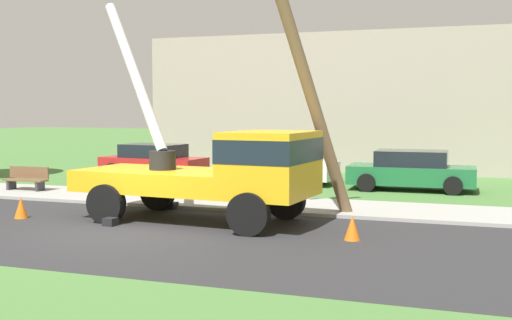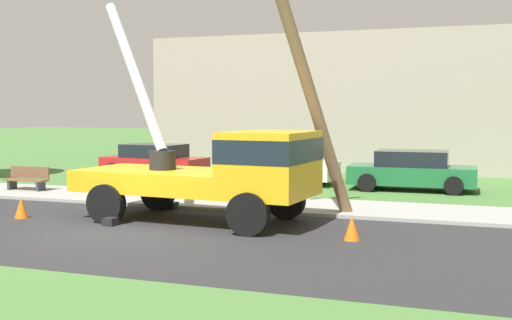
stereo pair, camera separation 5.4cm
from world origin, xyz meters
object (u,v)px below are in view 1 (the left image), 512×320
at_px(traffic_cone_ahead, 352,228).
at_px(parked_sedan_green, 411,170).
at_px(park_bench, 27,180).
at_px(traffic_cone_behind, 21,208).
at_px(utility_truck, 223,168).
at_px(leaning_utility_pole, 297,51).
at_px(parked_sedan_white, 279,165).
at_px(parked_sedan_red, 153,161).

distance_m(traffic_cone_ahead, parked_sedan_green, 9.34).
relative_size(parked_sedan_green, park_bench, 2.77).
bearing_deg(parked_sedan_green, traffic_cone_behind, -134.14).
height_order(utility_truck, leaning_utility_pole, leaning_utility_pole).
xyz_separation_m(traffic_cone_ahead, park_bench, (-12.15, 4.19, 0.18)).
height_order(traffic_cone_ahead, parked_sedan_green, parked_sedan_green).
xyz_separation_m(parked_sedan_white, park_bench, (-7.40, -5.60, -0.25)).
relative_size(parked_sedan_white, parked_sedan_green, 1.02).
height_order(traffic_cone_ahead, park_bench, park_bench).
relative_size(traffic_cone_ahead, traffic_cone_behind, 1.00).
bearing_deg(parked_sedan_red, utility_truck, -52.47).
relative_size(traffic_cone_behind, park_bench, 0.35).
relative_size(utility_truck, leaning_utility_pole, 0.79).
xyz_separation_m(leaning_utility_pole, parked_sedan_green, (2.21, 7.15, -3.66)).
bearing_deg(parked_sedan_green, parked_sedan_white, 174.66).
bearing_deg(parked_sedan_white, parked_sedan_red, 178.57).
xyz_separation_m(leaning_utility_pole, parked_sedan_red, (-8.46, 7.76, -3.66)).
relative_size(traffic_cone_ahead, parked_sedan_white, 0.12).
distance_m(parked_sedan_green, park_bench, 13.49).
bearing_deg(parked_sedan_red, traffic_cone_ahead, -43.84).
relative_size(parked_sedan_red, parked_sedan_white, 1.00).
xyz_separation_m(leaning_utility_pole, traffic_cone_ahead, (1.89, -2.17, -4.09)).
relative_size(leaning_utility_pole, parked_sedan_green, 1.93).
height_order(traffic_cone_behind, parked_sedan_red, parked_sedan_red).
bearing_deg(traffic_cone_ahead, utility_truck, 163.78).
height_order(parked_sedan_red, parked_sedan_green, same).
distance_m(traffic_cone_behind, park_bench, 5.44).
bearing_deg(park_bench, leaning_utility_pole, -11.13).
relative_size(utility_truck, traffic_cone_behind, 12.04).
height_order(traffic_cone_ahead, parked_sedan_white, parked_sedan_white).
bearing_deg(parked_sedan_white, leaning_utility_pole, -69.42).
xyz_separation_m(leaning_utility_pole, traffic_cone_behind, (-6.94, -2.28, -4.09)).
relative_size(parked_sedan_red, park_bench, 2.84).
distance_m(parked_sedan_red, parked_sedan_white, 5.60).
bearing_deg(utility_truck, parked_sedan_green, 65.33).
xyz_separation_m(parked_sedan_red, parked_sedan_white, (5.60, -0.14, 0.00)).
bearing_deg(parked_sedan_red, parked_sedan_green, -3.30).
bearing_deg(parked_sedan_white, traffic_cone_ahead, -64.12).
bearing_deg(traffic_cone_behind, utility_truck, 11.89).
distance_m(leaning_utility_pole, parked_sedan_red, 12.05).
bearing_deg(park_bench, traffic_cone_ahead, -19.03).
height_order(leaning_utility_pole, traffic_cone_behind, leaning_utility_pole).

